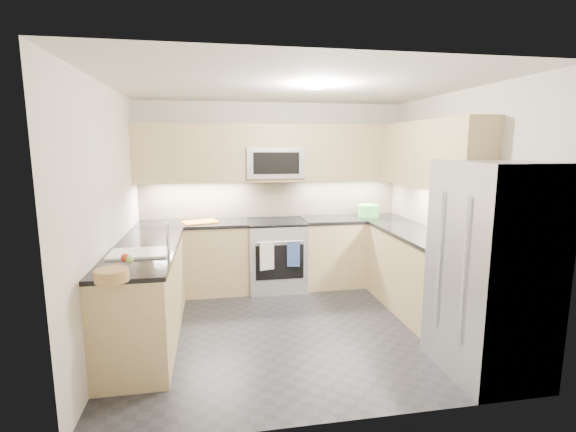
% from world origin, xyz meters
% --- Properties ---
extents(floor, '(3.60, 3.20, 0.00)m').
position_xyz_m(floor, '(0.00, 0.00, 0.00)').
color(floor, '#242429').
rests_on(floor, ground).
extents(ceiling, '(3.60, 3.20, 0.02)m').
position_xyz_m(ceiling, '(0.00, 0.00, 2.50)').
color(ceiling, beige).
rests_on(ceiling, wall_back).
extents(wall_back, '(3.60, 0.02, 2.50)m').
position_xyz_m(wall_back, '(0.00, 1.60, 1.25)').
color(wall_back, beige).
rests_on(wall_back, floor).
extents(wall_front, '(3.60, 0.02, 2.50)m').
position_xyz_m(wall_front, '(0.00, -1.60, 1.25)').
color(wall_front, beige).
rests_on(wall_front, floor).
extents(wall_left, '(0.02, 3.20, 2.50)m').
position_xyz_m(wall_left, '(-1.80, 0.00, 1.25)').
color(wall_left, beige).
rests_on(wall_left, floor).
extents(wall_right, '(0.02, 3.20, 2.50)m').
position_xyz_m(wall_right, '(1.80, 0.00, 1.25)').
color(wall_right, beige).
rests_on(wall_right, floor).
extents(base_cab_back_left, '(1.42, 0.60, 0.90)m').
position_xyz_m(base_cab_back_left, '(-1.09, 1.30, 0.45)').
color(base_cab_back_left, tan).
rests_on(base_cab_back_left, floor).
extents(base_cab_back_right, '(1.42, 0.60, 0.90)m').
position_xyz_m(base_cab_back_right, '(1.09, 1.30, 0.45)').
color(base_cab_back_right, tan).
rests_on(base_cab_back_right, floor).
extents(base_cab_right, '(0.60, 1.70, 0.90)m').
position_xyz_m(base_cab_right, '(1.50, 0.15, 0.45)').
color(base_cab_right, tan).
rests_on(base_cab_right, floor).
extents(base_cab_peninsula, '(0.60, 2.00, 0.90)m').
position_xyz_m(base_cab_peninsula, '(-1.50, 0.00, 0.45)').
color(base_cab_peninsula, tan).
rests_on(base_cab_peninsula, floor).
extents(countertop_back_left, '(1.42, 0.63, 0.04)m').
position_xyz_m(countertop_back_left, '(-1.09, 1.30, 0.92)').
color(countertop_back_left, black).
rests_on(countertop_back_left, base_cab_back_left).
extents(countertop_back_right, '(1.42, 0.63, 0.04)m').
position_xyz_m(countertop_back_right, '(1.09, 1.30, 0.92)').
color(countertop_back_right, black).
rests_on(countertop_back_right, base_cab_back_right).
extents(countertop_right, '(0.63, 1.70, 0.04)m').
position_xyz_m(countertop_right, '(1.50, 0.15, 0.92)').
color(countertop_right, black).
rests_on(countertop_right, base_cab_right).
extents(countertop_peninsula, '(0.63, 2.00, 0.04)m').
position_xyz_m(countertop_peninsula, '(-1.50, 0.00, 0.92)').
color(countertop_peninsula, black).
rests_on(countertop_peninsula, base_cab_peninsula).
extents(upper_cab_back, '(3.60, 0.35, 0.75)m').
position_xyz_m(upper_cab_back, '(0.00, 1.43, 1.83)').
color(upper_cab_back, tan).
rests_on(upper_cab_back, wall_back).
extents(upper_cab_right, '(0.35, 1.95, 0.75)m').
position_xyz_m(upper_cab_right, '(1.62, 0.28, 1.83)').
color(upper_cab_right, tan).
rests_on(upper_cab_right, wall_right).
extents(backsplash_back, '(3.60, 0.01, 0.51)m').
position_xyz_m(backsplash_back, '(0.00, 1.60, 1.20)').
color(backsplash_back, tan).
rests_on(backsplash_back, wall_back).
extents(backsplash_right, '(0.01, 2.30, 0.51)m').
position_xyz_m(backsplash_right, '(1.80, 0.45, 1.20)').
color(backsplash_right, tan).
rests_on(backsplash_right, wall_right).
extents(gas_range, '(0.76, 0.65, 0.91)m').
position_xyz_m(gas_range, '(0.00, 1.28, 0.46)').
color(gas_range, '#ADB0B6').
rests_on(gas_range, floor).
extents(range_cooktop, '(0.76, 0.65, 0.03)m').
position_xyz_m(range_cooktop, '(0.00, 1.28, 0.92)').
color(range_cooktop, black).
rests_on(range_cooktop, gas_range).
extents(oven_door_glass, '(0.62, 0.02, 0.45)m').
position_xyz_m(oven_door_glass, '(0.00, 0.95, 0.45)').
color(oven_door_glass, black).
rests_on(oven_door_glass, gas_range).
extents(oven_handle, '(0.60, 0.02, 0.02)m').
position_xyz_m(oven_handle, '(0.00, 0.93, 0.72)').
color(oven_handle, '#B2B5BA').
rests_on(oven_handle, gas_range).
extents(microwave, '(0.76, 0.40, 0.40)m').
position_xyz_m(microwave, '(0.00, 1.40, 1.70)').
color(microwave, '#9E9FA5').
rests_on(microwave, upper_cab_back).
extents(microwave_door, '(0.60, 0.01, 0.28)m').
position_xyz_m(microwave_door, '(0.00, 1.20, 1.70)').
color(microwave_door, black).
rests_on(microwave_door, microwave).
extents(refrigerator, '(0.70, 0.90, 1.80)m').
position_xyz_m(refrigerator, '(1.45, -1.15, 0.90)').
color(refrigerator, '#9DA0A4').
rests_on(refrigerator, floor).
extents(fridge_handle_left, '(0.02, 0.02, 1.20)m').
position_xyz_m(fridge_handle_left, '(1.08, -1.33, 0.95)').
color(fridge_handle_left, '#B2B5BA').
rests_on(fridge_handle_left, refrigerator).
extents(fridge_handle_right, '(0.02, 0.02, 1.20)m').
position_xyz_m(fridge_handle_right, '(1.08, -0.97, 0.95)').
color(fridge_handle_right, '#B2B5BA').
rests_on(fridge_handle_right, refrigerator).
extents(sink_basin, '(0.52, 0.38, 0.16)m').
position_xyz_m(sink_basin, '(-1.50, -0.25, 0.88)').
color(sink_basin, white).
rests_on(sink_basin, base_cab_peninsula).
extents(faucet, '(0.03, 0.03, 0.28)m').
position_xyz_m(faucet, '(-1.24, -0.25, 1.08)').
color(faucet, silver).
rests_on(faucet, countertop_peninsula).
extents(utensil_bowl, '(0.34, 0.34, 0.17)m').
position_xyz_m(utensil_bowl, '(1.32, 1.33, 1.02)').
color(utensil_bowl, '#50BA4F').
rests_on(utensil_bowl, countertop_back_right).
extents(cutting_board, '(0.50, 0.42, 0.01)m').
position_xyz_m(cutting_board, '(-0.99, 1.28, 0.95)').
color(cutting_board, '#C96612').
rests_on(cutting_board, countertop_back_left).
extents(fruit_basket, '(0.29, 0.29, 0.09)m').
position_xyz_m(fruit_basket, '(-1.56, -1.03, 0.98)').
color(fruit_basket, '#A5804D').
rests_on(fruit_basket, countertop_peninsula).
extents(fruit_apple, '(0.07, 0.07, 0.07)m').
position_xyz_m(fruit_apple, '(-1.50, -0.81, 1.05)').
color(fruit_apple, '#A02712').
rests_on(fruit_apple, fruit_basket).
extents(fruit_pear, '(0.06, 0.06, 0.06)m').
position_xyz_m(fruit_pear, '(-1.46, -0.88, 1.05)').
color(fruit_pear, '#63A446').
rests_on(fruit_pear, fruit_basket).
extents(dish_towel_check, '(0.19, 0.07, 0.36)m').
position_xyz_m(dish_towel_check, '(-0.17, 0.91, 0.55)').
color(dish_towel_check, white).
rests_on(dish_towel_check, oven_handle).
extents(dish_towel_blue, '(0.16, 0.06, 0.31)m').
position_xyz_m(dish_towel_blue, '(0.17, 0.91, 0.55)').
color(dish_towel_blue, '#324D8C').
rests_on(dish_towel_blue, oven_handle).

